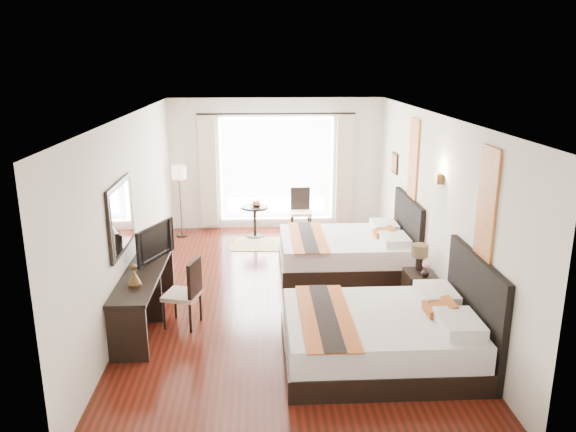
{
  "coord_description": "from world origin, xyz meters",
  "views": [
    {
      "loc": [
        -0.37,
        -8.09,
        3.56
      ],
      "look_at": [
        0.06,
        0.18,
        1.25
      ],
      "focal_mm": 35.0,
      "sensor_mm": 36.0,
      "label": 1
    }
  ],
  "objects_px": {
    "bed_near": "(386,335)",
    "window_chair": "(301,219)",
    "bed_far": "(349,251)",
    "floor_lamp": "(179,177)",
    "table_lamp": "(420,252)",
    "fruit_bowl": "(256,205)",
    "desk_chair": "(184,305)",
    "vase": "(425,272)",
    "nightstand": "(419,288)",
    "television": "(150,241)",
    "side_table": "(255,222)",
    "console_desk": "(144,297)"
  },
  "relations": [
    {
      "from": "nightstand",
      "to": "floor_lamp",
      "type": "xyz_separation_m",
      "value": [
        -4.01,
        3.55,
        1.01
      ]
    },
    {
      "from": "bed_far",
      "to": "table_lamp",
      "type": "distance_m",
      "value": 1.68
    },
    {
      "from": "window_chair",
      "to": "bed_near",
      "type": "bearing_deg",
      "value": 6.14
    },
    {
      "from": "television",
      "to": "side_table",
      "type": "distance_m",
      "value": 3.7
    },
    {
      "from": "bed_near",
      "to": "desk_chair",
      "type": "xyz_separation_m",
      "value": [
        -2.58,
        1.08,
        -0.05
      ]
    },
    {
      "from": "bed_near",
      "to": "bed_far",
      "type": "distance_m",
      "value": 3.13
    },
    {
      "from": "desk_chair",
      "to": "table_lamp",
      "type": "bearing_deg",
      "value": -153.53
    },
    {
      "from": "bed_far",
      "to": "floor_lamp",
      "type": "bearing_deg",
      "value": 147.24
    },
    {
      "from": "desk_chair",
      "to": "floor_lamp",
      "type": "relative_size",
      "value": 0.65
    },
    {
      "from": "vase",
      "to": "window_chair",
      "type": "height_order",
      "value": "window_chair"
    },
    {
      "from": "bed_far",
      "to": "side_table",
      "type": "bearing_deg",
      "value": 130.58
    },
    {
      "from": "table_lamp",
      "to": "fruit_bowl",
      "type": "distance_m",
      "value": 4.12
    },
    {
      "from": "table_lamp",
      "to": "side_table",
      "type": "xyz_separation_m",
      "value": [
        -2.5,
        3.32,
        -0.44
      ]
    },
    {
      "from": "table_lamp",
      "to": "window_chair",
      "type": "bearing_deg",
      "value": 113.1
    },
    {
      "from": "bed_near",
      "to": "nightstand",
      "type": "bearing_deg",
      "value": 61.9
    },
    {
      "from": "bed_near",
      "to": "table_lamp",
      "type": "bearing_deg",
      "value": 63.25
    },
    {
      "from": "bed_far",
      "to": "side_table",
      "type": "relative_size",
      "value": 3.44
    },
    {
      "from": "table_lamp",
      "to": "side_table",
      "type": "distance_m",
      "value": 4.17
    },
    {
      "from": "vase",
      "to": "side_table",
      "type": "xyz_separation_m",
      "value": [
        -2.52,
        3.57,
        -0.23
      ]
    },
    {
      "from": "table_lamp",
      "to": "window_chair",
      "type": "height_order",
      "value": "window_chair"
    },
    {
      "from": "vase",
      "to": "desk_chair",
      "type": "bearing_deg",
      "value": -173.31
    },
    {
      "from": "console_desk",
      "to": "table_lamp",
      "type": "bearing_deg",
      "value": 7.86
    },
    {
      "from": "vase",
      "to": "window_chair",
      "type": "distance_m",
      "value": 4.13
    },
    {
      "from": "bed_far",
      "to": "nightstand",
      "type": "bearing_deg",
      "value": -60.96
    },
    {
      "from": "side_table",
      "to": "fruit_bowl",
      "type": "height_order",
      "value": "fruit_bowl"
    },
    {
      "from": "vase",
      "to": "television",
      "type": "bearing_deg",
      "value": 176.41
    },
    {
      "from": "desk_chair",
      "to": "floor_lamp",
      "type": "height_order",
      "value": "floor_lamp"
    },
    {
      "from": "bed_far",
      "to": "vase",
      "type": "height_order",
      "value": "bed_far"
    },
    {
      "from": "television",
      "to": "bed_near",
      "type": "bearing_deg",
      "value": -95.94
    },
    {
      "from": "nightstand",
      "to": "television",
      "type": "bearing_deg",
      "value": 178.38
    },
    {
      "from": "bed_near",
      "to": "nightstand",
      "type": "xyz_separation_m",
      "value": [
        0.87,
        1.63,
        -0.1
      ]
    },
    {
      "from": "bed_near",
      "to": "window_chair",
      "type": "distance_m",
      "value": 5.35
    },
    {
      "from": "fruit_bowl",
      "to": "window_chair",
      "type": "distance_m",
      "value": 1.06
    },
    {
      "from": "table_lamp",
      "to": "vase",
      "type": "relative_size",
      "value": 3.19
    },
    {
      "from": "bed_far",
      "to": "nightstand",
      "type": "xyz_separation_m",
      "value": [
        0.84,
        -1.5,
        -0.08
      ]
    },
    {
      "from": "desk_chair",
      "to": "window_chair",
      "type": "height_order",
      "value": "desk_chair"
    },
    {
      "from": "bed_far",
      "to": "side_table",
      "type": "xyz_separation_m",
      "value": [
        -1.65,
        1.93,
        -0.0
      ]
    },
    {
      "from": "window_chair",
      "to": "side_table",
      "type": "bearing_deg",
      "value": -76.22
    },
    {
      "from": "desk_chair",
      "to": "vase",
      "type": "bearing_deg",
      "value": -157.71
    },
    {
      "from": "bed_far",
      "to": "table_lamp",
      "type": "relative_size",
      "value": 5.74
    },
    {
      "from": "vase",
      "to": "side_table",
      "type": "relative_size",
      "value": 0.19
    },
    {
      "from": "bed_near",
      "to": "table_lamp",
      "type": "xyz_separation_m",
      "value": [
        0.88,
        1.75,
        0.43
      ]
    },
    {
      "from": "television",
      "to": "window_chair",
      "type": "distance_m",
      "value": 4.4
    },
    {
      "from": "nightstand",
      "to": "window_chair",
      "type": "relative_size",
      "value": 0.54
    },
    {
      "from": "vase",
      "to": "fruit_bowl",
      "type": "height_order",
      "value": "fruit_bowl"
    },
    {
      "from": "vase",
      "to": "desk_chair",
      "type": "distance_m",
      "value": 3.52
    },
    {
      "from": "window_chair",
      "to": "floor_lamp",
      "type": "bearing_deg",
      "value": -87.6
    },
    {
      "from": "bed_near",
      "to": "console_desk",
      "type": "relative_size",
      "value": 1.06
    },
    {
      "from": "vase",
      "to": "window_chair",
      "type": "xyz_separation_m",
      "value": [
        -1.55,
        3.82,
        -0.27
      ]
    },
    {
      "from": "bed_far",
      "to": "window_chair",
      "type": "height_order",
      "value": "bed_far"
    }
  ]
}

